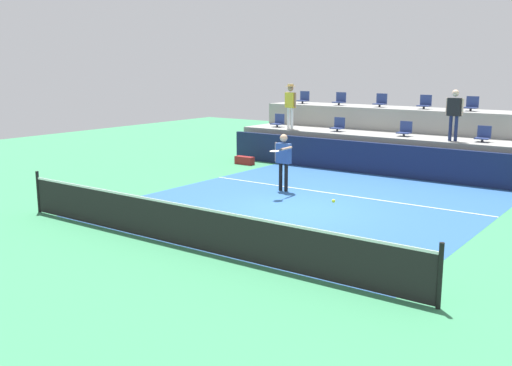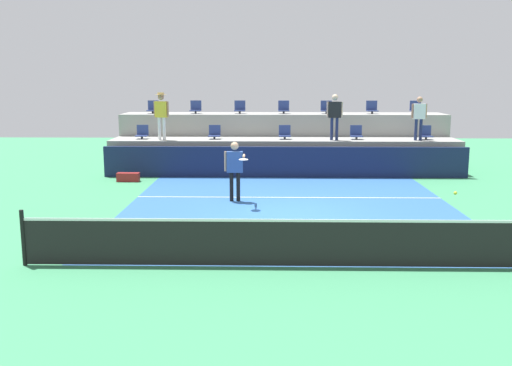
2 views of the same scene
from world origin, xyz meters
TOP-DOWN VIEW (x-y plane):
  - ground_plane at (0.00, 0.00)m, footprint 40.00×40.00m
  - court_inner_paint at (0.00, 1.00)m, footprint 9.00×10.00m
  - court_service_line at (0.00, 2.40)m, footprint 9.00×0.06m
  - tennis_net at (0.00, -4.00)m, footprint 10.48×0.08m
  - sponsor_backboard at (0.00, 6.00)m, footprint 13.00×0.16m
  - seating_tier_lower at (0.00, 7.30)m, footprint 13.00×1.80m
  - seating_tier_upper at (0.00, 9.10)m, footprint 13.00×1.80m
  - stadium_chair_lower_far_left at (-5.37, 7.23)m, footprint 0.44×0.40m
  - stadium_chair_lower_left at (-2.63, 7.23)m, footprint 0.44×0.40m
  - stadium_chair_lower_center at (0.02, 7.23)m, footprint 0.44×0.40m
  - stadium_chair_lower_right at (2.70, 7.23)m, footprint 0.44×0.40m
  - stadium_chair_lower_far_right at (5.29, 7.23)m, footprint 0.44×0.40m
  - stadium_chair_upper_far_left at (-5.29, 9.03)m, footprint 0.44×0.40m
  - stadium_chair_upper_left at (-3.55, 9.03)m, footprint 0.44×0.40m
  - stadium_chair_upper_mid_left at (-1.76, 9.03)m, footprint 0.44×0.40m
  - stadium_chair_upper_center at (0.02, 9.03)m, footprint 0.44×0.40m
  - stadium_chair_upper_mid_right at (1.74, 9.03)m, footprint 0.44×0.40m
  - stadium_chair_upper_right at (3.57, 9.03)m, footprint 0.44×0.40m
  - stadium_chair_upper_far_right at (5.33, 9.03)m, footprint 0.44×0.40m
  - tennis_player at (-1.55, 1.82)m, footprint 0.72×1.19m
  - spectator_with_hat at (-4.55, 6.85)m, footprint 0.59×0.48m
  - spectator_in_grey at (1.83, 6.85)m, footprint 0.59×0.24m
  - spectator_in_white at (4.90, 6.85)m, footprint 0.57×0.22m
  - tennis_ball at (3.00, -3.41)m, footprint 0.07×0.07m
  - equipment_bag at (-5.42, 5.03)m, footprint 0.76×0.28m

SIDE VIEW (x-z plane):
  - ground_plane at x=0.00m, z-range 0.00..0.00m
  - court_inner_paint at x=0.00m, z-range 0.00..0.01m
  - court_service_line at x=0.00m, z-range 0.01..0.01m
  - equipment_bag at x=-5.42m, z-range 0.00..0.30m
  - tennis_net at x=0.00m, z-range -0.04..1.03m
  - sponsor_backboard at x=0.00m, z-range 0.00..1.10m
  - seating_tier_lower at x=0.00m, z-range 0.00..1.25m
  - seating_tier_upper at x=0.00m, z-range 0.00..2.10m
  - tennis_player at x=-1.55m, z-range 0.19..1.91m
  - tennis_ball at x=3.00m, z-range 1.27..1.34m
  - stadium_chair_lower_far_left at x=-5.37m, z-range 1.20..1.72m
  - stadium_chair_lower_left at x=-2.63m, z-range 1.20..1.72m
  - stadium_chair_lower_center at x=0.02m, z-range 1.20..1.72m
  - stadium_chair_lower_right at x=2.70m, z-range 1.20..1.72m
  - stadium_chair_lower_far_right at x=5.29m, z-range 1.20..1.72m
  - spectator_in_white at x=4.90m, z-range 1.40..3.00m
  - spectator_in_grey at x=1.83m, z-range 1.42..3.10m
  - stadium_chair_upper_far_left at x=-5.29m, z-range 2.05..2.57m
  - stadium_chair_upper_left at x=-3.55m, z-range 2.05..2.57m
  - stadium_chair_upper_mid_left at x=-1.76m, z-range 2.05..2.57m
  - stadium_chair_upper_center at x=0.02m, z-range 2.05..2.57m
  - stadium_chair_upper_mid_right at x=1.74m, z-range 2.05..2.57m
  - stadium_chair_upper_right at x=3.57m, z-range 2.05..2.57m
  - stadium_chair_upper_far_right at x=5.33m, z-range 2.05..2.57m
  - spectator_with_hat at x=-4.55m, z-range 1.45..3.19m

